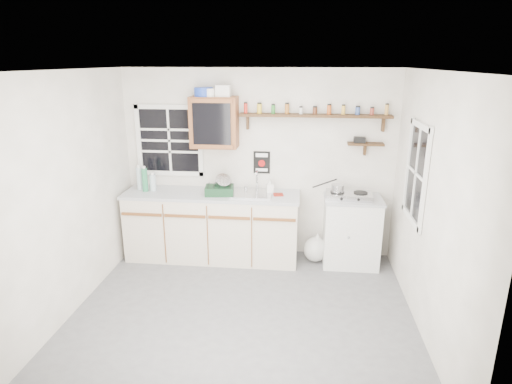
# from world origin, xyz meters

# --- Properties ---
(room) EXTENTS (3.64, 3.24, 2.54)m
(room) POSITION_xyz_m (0.00, 0.00, 1.25)
(room) COLOR #525154
(room) RESTS_ON ground
(main_cabinet) EXTENTS (2.31, 0.63, 0.92)m
(main_cabinet) POSITION_xyz_m (-0.58, 1.30, 0.46)
(main_cabinet) COLOR beige
(main_cabinet) RESTS_ON floor
(right_cabinet) EXTENTS (0.73, 0.57, 0.91)m
(right_cabinet) POSITION_xyz_m (1.25, 1.32, 0.46)
(right_cabinet) COLOR silver
(right_cabinet) RESTS_ON floor
(sink) EXTENTS (0.52, 0.44, 0.29)m
(sink) POSITION_xyz_m (-0.05, 1.30, 0.93)
(sink) COLOR #AFAFB4
(sink) RESTS_ON main_cabinet
(upper_cabinet) EXTENTS (0.60, 0.32, 0.65)m
(upper_cabinet) POSITION_xyz_m (-0.55, 1.44, 1.82)
(upper_cabinet) COLOR brown
(upper_cabinet) RESTS_ON wall_back
(upper_cabinet_clutter) EXTENTS (0.46, 0.24, 0.14)m
(upper_cabinet_clutter) POSITION_xyz_m (-0.58, 1.44, 2.21)
(upper_cabinet_clutter) COLOR #1937A7
(upper_cabinet_clutter) RESTS_ON upper_cabinet
(spice_shelf) EXTENTS (1.91, 0.18, 0.35)m
(spice_shelf) POSITION_xyz_m (0.72, 1.51, 1.93)
(spice_shelf) COLOR black
(spice_shelf) RESTS_ON wall_back
(secondary_shelf) EXTENTS (0.45, 0.16, 0.24)m
(secondary_shelf) POSITION_xyz_m (1.36, 1.52, 1.58)
(secondary_shelf) COLOR black
(secondary_shelf) RESTS_ON wall_back
(warning_sign) EXTENTS (0.22, 0.02, 0.30)m
(warning_sign) POSITION_xyz_m (0.05, 1.59, 1.28)
(warning_sign) COLOR black
(warning_sign) RESTS_ON wall_back
(window_back) EXTENTS (0.93, 0.03, 0.98)m
(window_back) POSITION_xyz_m (-1.20, 1.59, 1.55)
(window_back) COLOR black
(window_back) RESTS_ON wall_back
(window_right) EXTENTS (0.03, 0.78, 1.08)m
(window_right) POSITION_xyz_m (1.79, 0.55, 1.45)
(window_right) COLOR black
(window_right) RESTS_ON wall_back
(water_bottles) EXTENTS (0.27, 0.15, 0.34)m
(water_bottles) POSITION_xyz_m (-1.48, 1.32, 1.07)
(water_bottles) COLOR #A5BCC2
(water_bottles) RESTS_ON main_cabinet
(dish_rack) EXTENTS (0.39, 0.31, 0.27)m
(dish_rack) POSITION_xyz_m (-0.45, 1.26, 1.01)
(dish_rack) COLOR #10321A
(dish_rack) RESTS_ON main_cabinet
(soap_bottle) EXTENTS (0.11, 0.11, 0.19)m
(soap_bottle) POSITION_xyz_m (0.18, 1.37, 1.02)
(soap_bottle) COLOR white
(soap_bottle) RESTS_ON main_cabinet
(rag) EXTENTS (0.14, 0.13, 0.02)m
(rag) POSITION_xyz_m (0.29, 1.30, 0.93)
(rag) COLOR maroon
(rag) RESTS_ON main_cabinet
(hotplate) EXTENTS (0.60, 0.36, 0.08)m
(hotplate) POSITION_xyz_m (1.19, 1.30, 0.95)
(hotplate) COLOR #AFAFB4
(hotplate) RESTS_ON right_cabinet
(saucepan) EXTENTS (0.40, 0.21, 0.17)m
(saucepan) POSITION_xyz_m (1.04, 1.31, 1.03)
(saucepan) COLOR #AFAFB4
(saucepan) RESTS_ON hotplate
(trash_bag) EXTENTS (0.37, 0.33, 0.42)m
(trash_bag) POSITION_xyz_m (0.80, 1.32, 0.18)
(trash_bag) COLOR beige
(trash_bag) RESTS_ON floor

